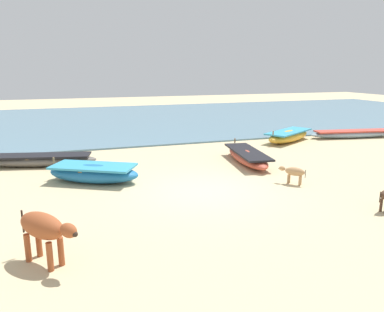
{
  "coord_description": "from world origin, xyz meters",
  "views": [
    {
      "loc": [
        -3.92,
        -10.26,
        3.71
      ],
      "look_at": [
        0.34,
        2.25,
        0.6
      ],
      "focal_mm": 34.78,
      "sensor_mm": 36.0,
      "label": 1
    }
  ],
  "objects": [
    {
      "name": "ground",
      "position": [
        0.0,
        0.0,
        0.0
      ],
      "size": [
        80.0,
        80.0,
        0.0
      ],
      "primitive_type": "plane",
      "color": "#CCB789"
    },
    {
      "name": "sea_water",
      "position": [
        0.0,
        17.17,
        0.04
      ],
      "size": [
        60.0,
        20.0,
        0.08
      ],
      "primitive_type": "cube",
      "color": "slate",
      "rests_on": "ground"
    },
    {
      "name": "fishing_boat_0",
      "position": [
        7.01,
        6.19,
        0.31
      ],
      "size": [
        3.7,
        2.82,
        0.77
      ],
      "rotation": [
        0.0,
        0.0,
        3.67
      ],
      "color": "gold",
      "rests_on": "ground"
    },
    {
      "name": "fishing_boat_4",
      "position": [
        2.89,
        2.8,
        0.27
      ],
      "size": [
        1.52,
        3.83,
        0.69
      ],
      "rotation": [
        0.0,
        0.0,
        1.43
      ],
      "color": "#B74733",
      "rests_on": "ground"
    },
    {
      "name": "calf_far_tan",
      "position": [
        3.01,
        -0.27,
        0.42
      ],
      "size": [
        0.7,
        0.77,
        0.58
      ],
      "rotation": [
        0.0,
        0.0,
        2.28
      ],
      "color": "tan",
      "rests_on": "ground"
    },
    {
      "name": "fishing_boat_6",
      "position": [
        -3.18,
        2.13,
        0.32
      ],
      "size": [
        3.29,
        2.57,
        0.79
      ],
      "rotation": [
        0.0,
        0.0,
        2.63
      ],
      "color": "#1E669E",
      "rests_on": "ground"
    },
    {
      "name": "fishing_boat_1",
      "position": [
        -5.03,
        4.95,
        0.25
      ],
      "size": [
        4.47,
        1.93,
        0.65
      ],
      "rotation": [
        0.0,
        0.0,
        2.91
      ],
      "color": "#5B5651",
      "rests_on": "ground"
    },
    {
      "name": "fishing_boat_5",
      "position": [
        11.01,
        5.96,
        0.23
      ],
      "size": [
        5.05,
        1.65,
        0.61
      ],
      "rotation": [
        0.0,
        0.0,
        6.12
      ],
      "color": "#8CA5B7",
      "rests_on": "ground"
    },
    {
      "name": "cow_adult_rust",
      "position": [
        -4.48,
        -3.13,
        0.75
      ],
      "size": [
        1.23,
        1.4,
        1.04
      ],
      "rotation": [
        0.0,
        0.0,
        5.39
      ],
      "color": "#9E4C28",
      "rests_on": "ground"
    }
  ]
}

